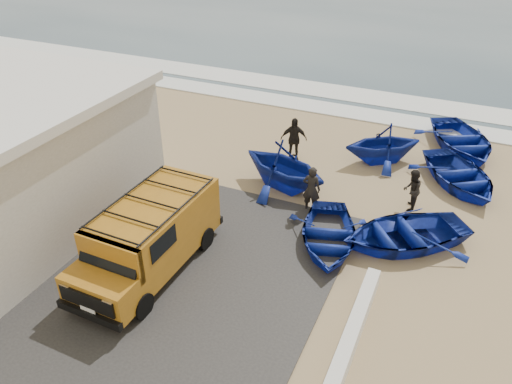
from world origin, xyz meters
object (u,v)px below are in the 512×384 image
(boat_near_left, at_px, (328,235))
(fisherman_front, at_px, (312,189))
(parapet, at_px, (345,355))
(boat_mid_right, at_px, (459,175))
(fisherman_middle, at_px, (412,190))
(fisherman_back, at_px, (294,139))
(van, at_px, (150,235))
(boat_mid_left, at_px, (284,166))
(boat_far_right, at_px, (462,140))
(boat_far_left, at_px, (383,143))
(boat_near_right, at_px, (404,233))

(boat_near_left, height_order, fisherman_front, fisherman_front)
(parapet, xyz_separation_m, boat_mid_right, (1.67, 9.79, 0.14))
(fisherman_middle, relative_size, fisherman_back, 0.83)
(parapet, xyz_separation_m, van, (-6.07, 1.10, 0.89))
(boat_mid_left, relative_size, boat_far_right, 0.81)
(boat_far_right, bearing_deg, parapet, -123.96)
(boat_near_left, bearing_deg, boat_far_right, 53.21)
(boat_mid_left, relative_size, fisherman_front, 2.09)
(van, distance_m, fisherman_middle, 8.92)
(boat_near_left, bearing_deg, parapet, -84.59)
(fisherman_middle, bearing_deg, van, -47.42)
(fisherman_back, bearing_deg, fisherman_front, -83.52)
(fisherman_middle, distance_m, fisherman_back, 5.31)
(boat_far_left, bearing_deg, boat_mid_right, 42.07)
(boat_near_left, xyz_separation_m, boat_mid_right, (3.38, 5.56, 0.04))
(parapet, height_order, boat_near_right, boat_near_right)
(boat_far_left, bearing_deg, boat_near_left, -38.60)
(boat_near_left, bearing_deg, boat_mid_left, 116.78)
(boat_far_right, xyz_separation_m, fisherman_middle, (-1.21, -5.56, 0.30))
(van, distance_m, fisherman_back, 8.20)
(boat_near_right, bearing_deg, van, -95.62)
(boat_far_left, relative_size, fisherman_front, 1.85)
(parapet, bearing_deg, boat_mid_right, 80.32)
(boat_near_left, bearing_deg, boat_mid_right, 42.00)
(van, height_order, fisherman_front, van)
(parapet, xyz_separation_m, boat_far_left, (-1.38, 10.46, 0.55))
(parapet, height_order, fisherman_back, fisherman_back)
(boat_mid_left, relative_size, fisherman_middle, 2.36)
(boat_near_right, bearing_deg, boat_mid_left, -147.70)
(parapet, height_order, fisherman_front, fisherman_front)
(van, bearing_deg, fisherman_front, 57.23)
(boat_mid_left, bearing_deg, parapet, -130.48)
(boat_mid_left, relative_size, fisherman_back, 1.95)
(boat_near_right, xyz_separation_m, boat_far_right, (1.04, 7.71, 0.03))
(boat_mid_left, xyz_separation_m, fisherman_back, (-0.47, 2.28, -0.03))
(boat_far_right, bearing_deg, fisherman_middle, -129.72)
(parapet, bearing_deg, fisherman_middle, 87.94)
(boat_far_left, bearing_deg, parapet, -27.99)
(van, relative_size, fisherman_middle, 3.41)
(van, distance_m, fisherman_front, 5.77)
(parapet, bearing_deg, boat_near_right, 85.23)
(van, bearing_deg, fisherman_middle, 46.03)
(boat_mid_right, bearing_deg, boat_far_left, 133.74)
(boat_near_right, bearing_deg, boat_far_right, 134.32)
(parapet, height_order, boat_far_right, boat_far_right)
(boat_near_right, bearing_deg, fisherman_middle, 146.54)
(boat_mid_left, distance_m, fisherman_front, 1.75)
(boat_near_right, relative_size, boat_far_right, 0.94)
(boat_near_right, distance_m, boat_mid_left, 5.01)
(parapet, distance_m, boat_far_left, 10.56)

